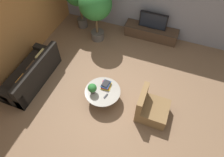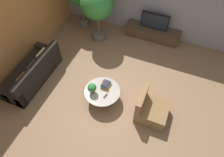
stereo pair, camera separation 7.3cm
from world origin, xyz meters
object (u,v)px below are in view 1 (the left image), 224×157
(couch_by_wall, at_px, (32,74))
(potted_palm_corner, at_px, (95,6))
(potted_plant_tabletop, at_px, (92,88))
(media_console, at_px, (151,32))
(television, at_px, (153,21))
(armchair_wicker, at_px, (151,109))
(coffee_table, at_px, (103,94))

(couch_by_wall, relative_size, potted_palm_corner, 1.06)
(potted_palm_corner, xyz_separation_m, potted_plant_tabletop, (0.98, -2.52, -0.74))
(media_console, xyz_separation_m, couch_by_wall, (-2.85, -3.26, 0.06))
(media_console, bearing_deg, couch_by_wall, -131.19)
(television, xyz_separation_m, couch_by_wall, (-2.85, -3.26, -0.44))
(television, relative_size, potted_palm_corner, 0.50)
(media_console, xyz_separation_m, potted_palm_corner, (-1.80, -0.75, 1.11))
(media_console, bearing_deg, armchair_wicker, -76.01)
(media_console, height_order, potted_plant_tabletop, potted_plant_tabletop)
(media_console, relative_size, television, 1.99)
(potted_plant_tabletop, bearing_deg, coffee_table, 29.70)
(armchair_wicker, bearing_deg, couch_by_wall, 92.22)
(coffee_table, xyz_separation_m, potted_palm_corner, (-1.21, 2.39, 1.05))
(media_console, distance_m, couch_by_wall, 4.33)
(armchair_wicker, relative_size, potted_plant_tabletop, 2.63)
(media_console, bearing_deg, television, -90.00)
(coffee_table, xyz_separation_m, armchair_wicker, (1.37, 0.02, -0.02))
(television, bearing_deg, coffee_table, -100.68)
(couch_by_wall, distance_m, potted_palm_corner, 2.92)
(television, distance_m, potted_plant_tabletop, 3.38)
(television, bearing_deg, potted_palm_corner, -157.40)
(media_console, relative_size, armchair_wicker, 2.24)
(armchair_wicker, distance_m, potted_plant_tabletop, 1.64)
(couch_by_wall, bearing_deg, potted_plant_tabletop, 89.55)
(potted_plant_tabletop, bearing_deg, television, 75.85)
(couch_by_wall, distance_m, potted_plant_tabletop, 2.05)
(media_console, height_order, potted_palm_corner, potted_palm_corner)
(media_console, relative_size, potted_palm_corner, 1.00)
(potted_palm_corner, bearing_deg, television, 22.60)
(couch_by_wall, relative_size, potted_plant_tabletop, 6.25)
(coffee_table, height_order, potted_palm_corner, potted_palm_corner)
(media_console, distance_m, coffee_table, 3.20)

